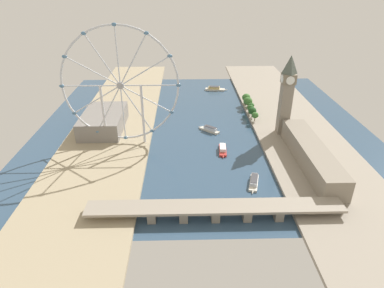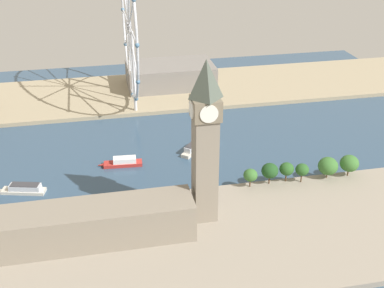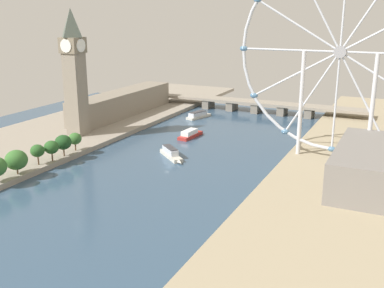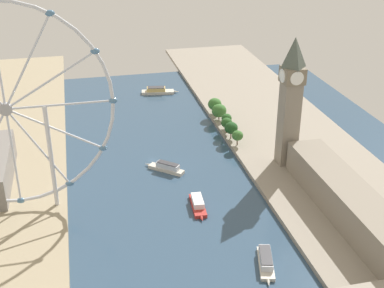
{
  "view_description": "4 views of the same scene",
  "coord_description": "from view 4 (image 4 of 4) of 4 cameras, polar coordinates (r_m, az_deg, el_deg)",
  "views": [
    {
      "loc": [
        21.49,
        353.46,
        158.25
      ],
      "look_at": [
        14.18,
        65.71,
        9.25
      ],
      "focal_mm": 31.09,
      "sensor_mm": 36.0,
      "label": 1
    },
    {
      "loc": [
        -293.26,
        78.69,
        153.41
      ],
      "look_at": [
        -19.39,
        21.52,
        11.83
      ],
      "focal_mm": 47.32,
      "sensor_mm": 36.0,
      "label": 2
    },
    {
      "loc": [
        117.73,
        -214.69,
        84.3
      ],
      "look_at": [
        18.79,
        -6.61,
        17.85
      ],
      "focal_mm": 43.14,
      "sensor_mm": 36.0,
      "label": 3
    },
    {
      "loc": [
        44.02,
        311.81,
        163.17
      ],
      "look_at": [
        -24.85,
        12.59,
        15.17
      ],
      "focal_mm": 48.8,
      "sensor_mm": 36.0,
      "label": 4
    }
  ],
  "objects": [
    {
      "name": "ground_plane",
      "position": [
        354.67,
        -4.38,
        -1.74
      ],
      "size": [
        373.54,
        373.54,
        0.0
      ],
      "primitive_type": "plane",
      "color": "#334C66"
    },
    {
      "name": "riverbank_left",
      "position": [
        380.29,
        10.93,
        0.08
      ],
      "size": [
        90.0,
        520.0,
        3.0
      ],
      "primitive_type": "cube",
      "color": "gray",
      "rests_on": "ground_plane"
    },
    {
      "name": "clock_tower",
      "position": [
        332.08,
        10.7,
        4.69
      ],
      "size": [
        14.01,
        14.01,
        83.59
      ],
      "color": "gray",
      "rests_on": "riverbank_left"
    },
    {
      "name": "parliament_block",
      "position": [
        296.89,
        16.65,
        -6.0
      ],
      "size": [
        22.0,
        117.9,
        18.81
      ],
      "primitive_type": "cube",
      "color": "gray",
      "rests_on": "riverbank_left"
    },
    {
      "name": "tree_row_embankment",
      "position": [
        396.06,
        3.41,
        3.08
      ],
      "size": [
        11.46,
        69.38,
        12.97
      ],
      "color": "#513823",
      "rests_on": "riverbank_left"
    },
    {
      "name": "ferris_wheel",
      "position": [
        284.78,
        -19.67,
        3.46
      ],
      "size": [
        114.6,
        3.2,
        116.74
      ],
      "color": "silver",
      "rests_on": "riverbank_right"
    },
    {
      "name": "tour_boat_0",
      "position": [
        301.17,
        0.65,
        -6.58
      ],
      "size": [
        8.75,
        27.9,
        5.34
      ],
      "rotation": [
        0.0,
        0.0,
        1.5
      ],
      "color": "#B22D28",
      "rests_on": "ground_plane"
    },
    {
      "name": "tour_boat_1",
      "position": [
        339.03,
        -2.83,
        -2.58
      ],
      "size": [
        24.26,
        21.82,
        6.2
      ],
      "rotation": [
        0.0,
        0.0,
        5.57
      ],
      "color": "beige",
      "rests_on": "ground_plane"
    },
    {
      "name": "tour_boat_2",
      "position": [
        473.27,
        -3.77,
        5.82
      ],
      "size": [
        34.18,
        12.81,
        6.04
      ],
      "rotation": [
        0.0,
        0.0,
        2.98
      ],
      "color": "beige",
      "rests_on": "ground_plane"
    },
    {
      "name": "tour_boat_3",
      "position": [
        261.53,
        8.07,
        -12.53
      ],
      "size": [
        12.82,
        28.88,
        5.39
      ],
      "rotation": [
        0.0,
        0.0,
        1.31
      ],
      "color": "beige",
      "rests_on": "ground_plane"
    }
  ]
}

